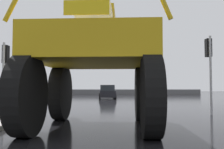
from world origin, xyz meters
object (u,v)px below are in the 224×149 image
object	(u,v)px
traffic_signal_near_left	(5,62)
sedan_ahead	(107,92)
streetlight_far_left	(34,61)
oversize_sprayer	(96,60)
traffic_signal_near_right	(209,57)

from	to	relation	value
traffic_signal_near_left	sedan_ahead	bearing A→B (deg)	75.67
streetlight_far_left	oversize_sprayer	bearing A→B (deg)	-66.50
oversize_sprayer	traffic_signal_near_right	size ratio (longest dim) A/B	1.56
traffic_signal_near_right	oversize_sprayer	bearing A→B (deg)	-144.85
traffic_signal_near_left	traffic_signal_near_right	distance (m)	9.46
oversize_sprayer	traffic_signal_near_left	size ratio (longest dim) A/B	1.70
sedan_ahead	traffic_signal_near_left	size ratio (longest dim) A/B	1.27
streetlight_far_left	traffic_signal_near_left	bearing A→B (deg)	-76.73
sedan_ahead	traffic_signal_near_left	xyz separation A→B (m)	(-4.27, -16.73, 1.70)
oversize_sprayer	traffic_signal_near_right	bearing A→B (deg)	-52.58
traffic_signal_near_left	streetlight_far_left	bearing A→B (deg)	103.27
traffic_signal_near_left	streetlight_far_left	xyz separation A→B (m)	(-3.53, 14.95, 1.66)
traffic_signal_near_left	traffic_signal_near_right	xyz separation A→B (m)	(9.46, -0.00, 0.22)
traffic_signal_near_left	traffic_signal_near_right	size ratio (longest dim) A/B	0.92
sedan_ahead	traffic_signal_near_left	world-z (taller)	traffic_signal_near_left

